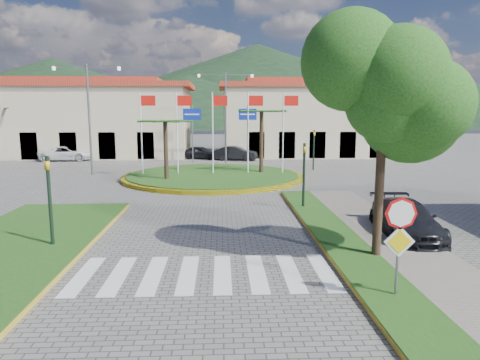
{
  "coord_description": "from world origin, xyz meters",
  "views": [
    {
      "loc": [
        0.59,
        -7.87,
        4.68
      ],
      "look_at": [
        1.29,
        8.0,
        2.12
      ],
      "focal_mm": 32.0,
      "sensor_mm": 36.0,
      "label": 1
    }
  ],
  "objects_px": {
    "roundabout_island": "(213,176)",
    "car_side_right": "(406,219)",
    "stop_sign": "(400,232)",
    "car_dark_a": "(200,152)",
    "car_dark_b": "(236,153)",
    "deciduous_tree": "(384,94)",
    "white_van": "(66,154)"
  },
  "relations": [
    {
      "from": "stop_sign",
      "to": "car_dark_b",
      "type": "height_order",
      "value": "stop_sign"
    },
    {
      "from": "deciduous_tree",
      "to": "car_dark_a",
      "type": "distance_m",
      "value": 30.61
    },
    {
      "from": "deciduous_tree",
      "to": "car_dark_b",
      "type": "distance_m",
      "value": 28.74
    },
    {
      "from": "white_van",
      "to": "car_dark_a",
      "type": "xyz_separation_m",
      "value": [
        12.71,
        1.01,
        -0.04
      ]
    },
    {
      "from": "roundabout_island",
      "to": "car_side_right",
      "type": "relative_size",
      "value": 2.77
    },
    {
      "from": "roundabout_island",
      "to": "white_van",
      "type": "relative_size",
      "value": 2.61
    },
    {
      "from": "car_dark_a",
      "to": "car_side_right",
      "type": "relative_size",
      "value": 0.81
    },
    {
      "from": "stop_sign",
      "to": "car_dark_b",
      "type": "relative_size",
      "value": 0.64
    },
    {
      "from": "stop_sign",
      "to": "deciduous_tree",
      "type": "relative_size",
      "value": 0.39
    },
    {
      "from": "roundabout_island",
      "to": "white_van",
      "type": "height_order",
      "value": "roundabout_island"
    },
    {
      "from": "white_van",
      "to": "car_dark_b",
      "type": "distance_m",
      "value": 16.2
    },
    {
      "from": "roundabout_island",
      "to": "car_dark_a",
      "type": "height_order",
      "value": "roundabout_island"
    },
    {
      "from": "white_van",
      "to": "car_dark_b",
      "type": "relative_size",
      "value": 1.18
    },
    {
      "from": "car_dark_a",
      "to": "car_side_right",
      "type": "bearing_deg",
      "value": -144.96
    },
    {
      "from": "stop_sign",
      "to": "car_dark_a",
      "type": "relative_size",
      "value": 0.71
    },
    {
      "from": "deciduous_tree",
      "to": "stop_sign",
      "type": "bearing_deg",
      "value": -101.18
    },
    {
      "from": "deciduous_tree",
      "to": "car_dark_b",
      "type": "height_order",
      "value": "deciduous_tree"
    },
    {
      "from": "roundabout_island",
      "to": "car_side_right",
      "type": "height_order",
      "value": "roundabout_island"
    },
    {
      "from": "roundabout_island",
      "to": "car_dark_b",
      "type": "distance_m",
      "value": 11.36
    },
    {
      "from": "stop_sign",
      "to": "roundabout_island",
      "type": "bearing_deg",
      "value": 103.73
    },
    {
      "from": "white_van",
      "to": "car_dark_a",
      "type": "height_order",
      "value": "white_van"
    },
    {
      "from": "stop_sign",
      "to": "car_side_right",
      "type": "height_order",
      "value": "stop_sign"
    },
    {
      "from": "deciduous_tree",
      "to": "car_dark_b",
      "type": "relative_size",
      "value": 1.64
    },
    {
      "from": "deciduous_tree",
      "to": "car_dark_b",
      "type": "xyz_separation_m",
      "value": [
        -3.5,
        28.17,
        -4.49
      ]
    },
    {
      "from": "stop_sign",
      "to": "car_dark_a",
      "type": "bearing_deg",
      "value": 101.13
    },
    {
      "from": "white_van",
      "to": "deciduous_tree",
      "type": "bearing_deg",
      "value": -151.66
    },
    {
      "from": "stop_sign",
      "to": "white_van",
      "type": "relative_size",
      "value": 0.54
    },
    {
      "from": "roundabout_island",
      "to": "deciduous_tree",
      "type": "bearing_deg",
      "value": -72.09
    },
    {
      "from": "stop_sign",
      "to": "deciduous_tree",
      "type": "xyz_separation_m",
      "value": [
        0.6,
        3.04,
        3.38
      ]
    },
    {
      "from": "roundabout_island",
      "to": "car_dark_b",
      "type": "bearing_deg",
      "value": 79.87
    },
    {
      "from": "deciduous_tree",
      "to": "car_dark_a",
      "type": "bearing_deg",
      "value": 103.35
    },
    {
      "from": "roundabout_island",
      "to": "stop_sign",
      "type": "relative_size",
      "value": 4.79
    }
  ]
}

